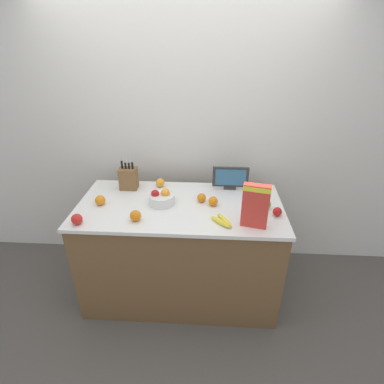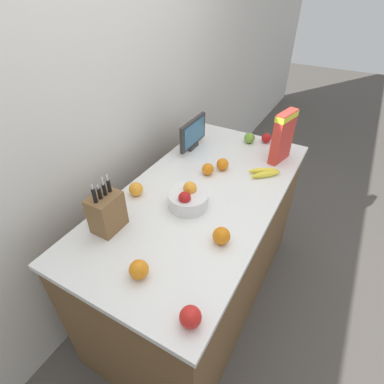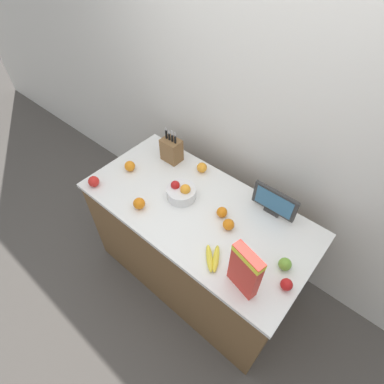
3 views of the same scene
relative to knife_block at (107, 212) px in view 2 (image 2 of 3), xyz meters
The scene contains 16 objects.
ground_plane 1.17m from the knife_block, 28.64° to the right, with size 14.00×14.00×0.00m, color #514C47.
wall_back 0.66m from the knife_block, 37.25° to the left, with size 9.00×0.06×2.60m.
counter 0.79m from the knife_block, 28.64° to the right, with size 1.67×0.83×0.94m.
knife_block is the anchor object (origin of this frame).
small_monitor 0.90m from the knife_block, ahead, with size 0.31×0.03×0.21m.
cereal_box 1.17m from the knife_block, 27.34° to the right, with size 0.20×0.10×0.33m.
fruit_bowl 0.42m from the knife_block, 37.60° to the right, with size 0.21×0.21×0.13m.
banana_bunch 0.97m from the knife_block, 32.26° to the right, with size 0.17×0.19×0.04m.
apple_middle 1.20m from the knife_block, 13.56° to the right, with size 0.08×0.08×0.08m, color #6B9E33.
apple_near_bananas 0.64m from the knife_block, 111.94° to the right, with size 0.08×0.08×0.08m, color red.
apple_leftmost 1.30m from the knife_block, 17.38° to the right, with size 0.07×0.07×0.07m, color red.
orange_near_bowl 0.69m from the knife_block, 17.50° to the right, with size 0.07×0.07×0.07m, color orange.
orange_front_left 0.55m from the knife_block, 71.21° to the right, with size 0.08×0.08×0.08m, color orange.
orange_back_center 0.28m from the knife_block, ahead, with size 0.08×0.08×0.08m, color orange.
orange_mid_right 0.35m from the knife_block, 117.90° to the right, with size 0.08×0.08×0.08m, color orange.
orange_front_center 0.80m from the knife_block, 19.15° to the right, with size 0.08×0.08×0.08m, color orange.
Camera 2 is at (-1.22, -0.61, 1.97)m, focal length 28.00 mm.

